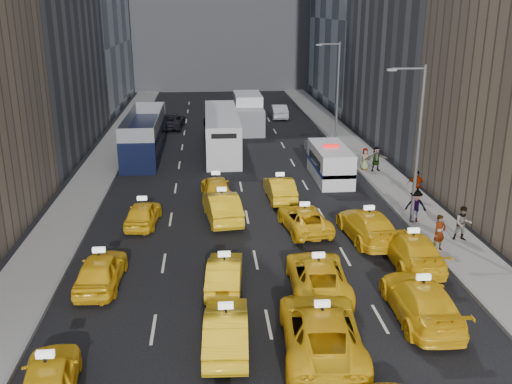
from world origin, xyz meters
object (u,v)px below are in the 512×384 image
nypd_van (330,164)px  pedestrian_0 (439,233)px  city_bus (222,132)px  box_truck (248,113)px  double_decker (145,135)px

nypd_van → pedestrian_0: size_ratio=3.26×
city_bus → box_truck: size_ratio=1.70×
pedestrian_0 → double_decker: bearing=109.9°
double_decker → box_truck: size_ratio=1.56×
nypd_van → box_truck: bearing=101.4°
double_decker → box_truck: bearing=49.1°
nypd_van → pedestrian_0: bearing=-81.2°
nypd_van → double_decker: size_ratio=0.51×
city_bus → box_truck: bearing=65.4°
box_truck → pedestrian_0: (7.38, -30.75, -0.65)m
nypd_van → double_decker: double_decker is taller
city_bus → pedestrian_0: size_ratio=7.02×
nypd_van → box_truck: size_ratio=0.79×
city_bus → box_truck: (2.92, 8.59, 0.07)m
double_decker → box_truck: (9.34, 9.50, 0.01)m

